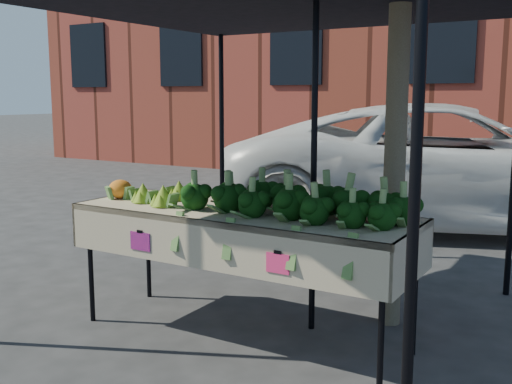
% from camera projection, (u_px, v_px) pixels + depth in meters
% --- Properties ---
extents(ground, '(90.00, 90.00, 0.00)m').
position_uv_depth(ground, '(225.00, 328.00, 4.39)').
color(ground, '#29292B').
extents(table, '(2.40, 0.81, 0.90)m').
position_uv_depth(table, '(241.00, 274.00, 4.17)').
color(table, '#C8B195').
rests_on(table, ground).
extents(canopy, '(3.16, 3.16, 2.74)m').
position_uv_depth(canopy, '(275.00, 137.00, 4.41)').
color(canopy, black).
rests_on(canopy, ground).
extents(broccoli_heap, '(1.59, 0.56, 0.25)m').
position_uv_depth(broccoli_heap, '(294.00, 196.00, 3.90)').
color(broccoli_heap, black).
rests_on(broccoli_heap, table).
extents(romanesco_cluster, '(0.43, 0.47, 0.20)m').
position_uv_depth(romanesco_cluster, '(163.00, 189.00, 4.40)').
color(romanesco_cluster, '#7AA530').
rests_on(romanesco_cluster, table).
extents(cauliflower_pair, '(0.20, 0.20, 0.18)m').
position_uv_depth(cauliflower_pair, '(120.00, 187.00, 4.57)').
color(cauliflower_pair, orange).
rests_on(cauliflower_pair, table).
extents(street_tree, '(2.27, 2.27, 4.48)m').
position_uv_depth(street_tree, '(400.00, 12.00, 4.14)').
color(street_tree, '#1E4C14').
rests_on(street_tree, ground).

